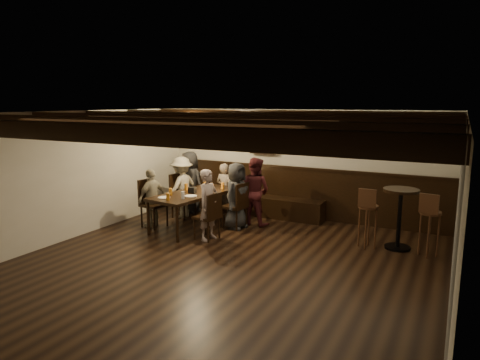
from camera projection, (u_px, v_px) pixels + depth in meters
The scene contains 27 objects.
room at pixel (262, 177), 8.56m from camera, with size 7.00×7.00×7.00m.
dining_table at pixel (194, 195), 8.75m from camera, with size 1.12×2.05×0.73m.
chair_left_near at pixel (183, 204), 9.58m from camera, with size 0.50×0.50×0.98m.
chair_left_far at pixel (154, 212), 8.86m from camera, with size 0.51×0.51×0.99m.
chair_right_near at pixel (235, 214), 8.78m from camera, with size 0.49×0.49×0.95m.
chair_right_far at pixel (208, 225), 8.05m from camera, with size 0.46×0.46×0.90m.
person_bench_left at pixel (190, 182), 9.97m from camera, with size 0.70×0.46×1.44m, color black.
person_bench_centre at pixel (225, 190), 9.61m from camera, with size 0.44×0.29×1.22m, color gray.
person_bench_right at pixel (255, 191), 8.96m from camera, with size 0.69×0.54×1.43m, color #4E1A1E.
person_left_near at pixel (182, 187), 9.53m from camera, with size 0.88×0.51×1.37m, color gray.
person_left_far at pixel (152, 198), 8.82m from camera, with size 0.71×0.30×1.22m, color #9E967E.
person_right_near at pixel (236, 196), 8.69m from camera, with size 0.66×0.43×1.36m, color #28292B.
person_right_far at pixel (209, 205), 7.97m from camera, with size 0.49×0.32×1.34m, color #A18E88.
pint_a at pixel (205, 183), 9.45m from camera, with size 0.07×0.07×0.14m, color #BF7219.
pint_b at pixel (223, 186), 9.11m from camera, with size 0.07×0.07×0.14m, color #BF7219.
pint_c at pixel (186, 187), 8.98m from camera, with size 0.07×0.07×0.14m, color #BF7219.
pint_d at pixel (211, 189), 8.72m from camera, with size 0.07×0.07×0.14m, color silver.
pint_e at pixel (171, 192), 8.49m from camera, with size 0.07×0.07×0.14m, color #BF7219.
pint_f at pixel (183, 195), 8.17m from camera, with size 0.07×0.07×0.14m, color silver.
pint_g at pixel (168, 197), 8.05m from camera, with size 0.07×0.07×0.14m, color #BF7219.
plate_near at pixel (164, 198), 8.26m from camera, with size 0.24×0.24×0.01m, color white.
plate_far at pixel (191, 196), 8.39m from camera, with size 0.24×0.24×0.01m, color white.
condiment_caddy at pixel (192, 190), 8.69m from camera, with size 0.15×0.10×0.12m, color black.
candle at pixel (208, 190), 8.91m from camera, with size 0.05×0.05×0.05m, color beige.
high_top_table at pixel (400, 210), 7.45m from camera, with size 0.61×0.61×1.08m.
bar_stool_left at pixel (367, 226), 7.55m from camera, with size 0.34×0.35×1.09m.
bar_stool_right at pixel (429, 233), 7.14m from camera, with size 0.35×0.37×1.09m.
Camera 1 is at (3.20, -5.47, 2.56)m, focal length 32.00 mm.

